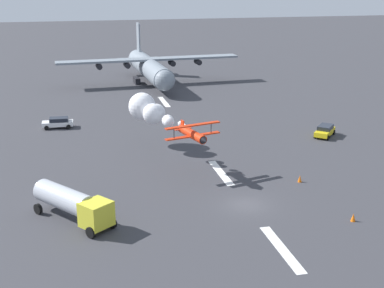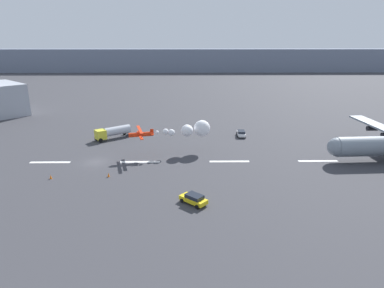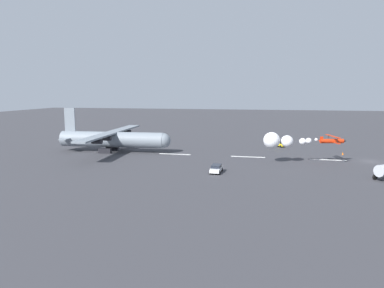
{
  "view_description": "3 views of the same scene",
  "coord_description": "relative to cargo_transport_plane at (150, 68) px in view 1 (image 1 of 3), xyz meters",
  "views": [
    {
      "loc": [
        -45.16,
        15.92,
        21.3
      ],
      "look_at": [
        8.92,
        3.34,
        3.64
      ],
      "focal_mm": 50.15,
      "sensor_mm": 36.0,
      "label": 1
    },
    {
      "loc": [
        18.49,
        -63.14,
        23.85
      ],
      "look_at": [
        19.41,
        2.32,
        2.97
      ],
      "focal_mm": 31.45,
      "sensor_mm": 36.0,
      "label": 2
    },
    {
      "loc": [
        22.86,
        83.96,
        15.44
      ],
      "look_at": [
        40.47,
        0.0,
        2.67
      ],
      "focal_mm": 33.32,
      "sensor_mm": 36.0,
      "label": 3
    }
  ],
  "objects": [
    {
      "name": "runway_stripe_5",
      "position": [
        -33.38,
        0.1,
        -3.36
      ],
      "size": [
        8.0,
        0.9,
        0.01
      ],
      "primitive_type": "cube",
      "color": "white",
      "rests_on": "ground"
    },
    {
      "name": "runway_stripe_4",
      "position": [
        -51.31,
        0.1,
        -3.36
      ],
      "size": [
        8.0,
        0.9,
        0.01
      ],
      "primitive_type": "cube",
      "color": "white",
      "rests_on": "ground"
    },
    {
      "name": "traffic_cone_far",
      "position": [
        -55.93,
        -7.38,
        -2.99
      ],
      "size": [
        0.44,
        0.44,
        0.75
      ],
      "primitive_type": "cone",
      "color": "orange",
      "rests_on": "ground"
    },
    {
      "name": "fuel_tanker_truck",
      "position": [
        -60.12,
        16.4,
        -1.63
      ],
      "size": [
        8.43,
        7.29,
        2.9
      ],
      "color": "yellow",
      "rests_on": "ground"
    },
    {
      "name": "followme_car_yellow",
      "position": [
        -40.89,
        -17.73,
        -2.56
      ],
      "size": [
        4.4,
        4.21,
        1.52
      ],
      "color": "yellow",
      "rests_on": "ground"
    },
    {
      "name": "traffic_cone_near",
      "position": [
        -65.93,
        -8.11,
        -2.99
      ],
      "size": [
        0.44,
        0.44,
        0.75
      ],
      "primitive_type": "cone",
      "color": "orange",
      "rests_on": "ground"
    },
    {
      "name": "ground_plane",
      "position": [
        -60.28,
        0.1,
        -3.37
      ],
      "size": [
        440.0,
        440.0,
        0.0
      ],
      "primitive_type": "plane",
      "color": "#38383D",
      "rests_on": "ground"
    },
    {
      "name": "cargo_transport_plane",
      "position": [
        0.0,
        0.0,
        0.0
      ],
      "size": [
        28.83,
        36.8,
        11.17
      ],
      "color": "gray",
      "rests_on": "ground"
    },
    {
      "name": "runway_stripe_6",
      "position": [
        -15.44,
        0.1,
        -3.36
      ],
      "size": [
        8.0,
        0.9,
        0.01
      ],
      "primitive_type": "cube",
      "color": "white",
      "rests_on": "ground"
    },
    {
      "name": "runway_stripe_3",
      "position": [
        -69.24,
        0.1,
        -3.36
      ],
      "size": [
        8.0,
        0.9,
        0.01
      ],
      "primitive_type": "cube",
      "color": "white",
      "rests_on": "ground"
    },
    {
      "name": "airport_staff_sedan",
      "position": [
        -28.28,
        17.97,
        -2.56
      ],
      "size": [
        2.15,
        4.43,
        1.52
      ],
      "color": "white",
      "rests_on": "ground"
    },
    {
      "name": "stunt_biplane_red",
      "position": [
        -41.1,
        6.3,
        1.59
      ],
      "size": [
        17.7,
        8.65,
        3.52
      ],
      "color": "red"
    }
  ]
}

